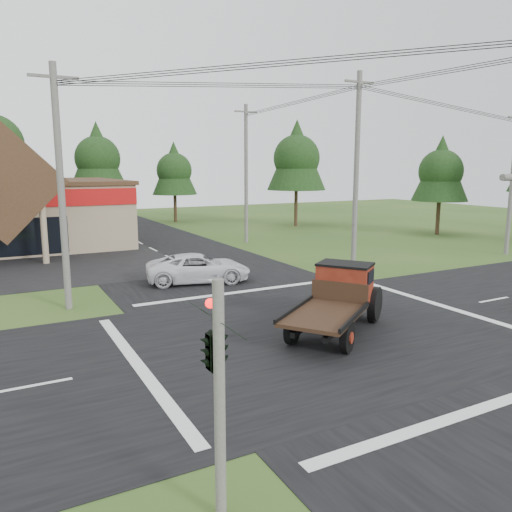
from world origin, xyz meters
TOP-DOWN VIEW (x-y plane):
  - ground at (0.00, 0.00)m, footprint 120.00×120.00m
  - road_ns at (0.00, 0.00)m, footprint 12.00×120.00m
  - road_ew at (0.00, 0.00)m, footprint 120.00×12.00m
  - traffic_signal_corner at (-7.50, -7.32)m, footprint 0.53×2.48m
  - utility_pole_nw at (-8.00, 8.00)m, footprint 2.00×0.30m
  - utility_pole_ne at (8.00, 8.00)m, footprint 2.00×0.30m
  - utility_pole_far at (22.00, 8.00)m, footprint 2.00×0.30m
  - utility_pole_n at (8.00, 22.00)m, footprint 2.00×0.30m
  - tree_row_d at (0.00, 42.00)m, footprint 6.16×6.16m
  - tree_row_e at (8.00, 40.00)m, footprint 5.04×5.04m
  - tree_side_ne at (18.00, 30.00)m, footprint 6.16×6.16m
  - tree_side_e_near at (26.00, 18.00)m, footprint 5.04×5.04m
  - antique_flatbed_truck at (0.43, -0.29)m, footprint 6.32×5.46m
  - white_pickup at (-0.94, 10.17)m, footprint 6.12×3.98m

SIDE VIEW (x-z plane):
  - ground at x=0.00m, z-range 0.00..0.00m
  - road_ns at x=0.00m, z-range 0.00..0.02m
  - road_ew at x=0.00m, z-range 0.00..0.02m
  - white_pickup at x=-0.94m, z-range 0.00..1.57m
  - antique_flatbed_truck at x=0.43m, z-range 0.00..2.55m
  - traffic_signal_corner at x=-7.50m, z-range 1.32..5.72m
  - utility_pole_far at x=22.00m, z-range 0.14..10.34m
  - utility_pole_nw at x=-8.00m, z-range 0.14..10.64m
  - utility_pole_n at x=8.00m, z-range 0.14..11.34m
  - utility_pole_ne at x=8.00m, z-range 0.14..11.64m
  - tree_row_e at x=8.00m, z-range 1.49..10.58m
  - tree_side_e_near at x=26.00m, z-range 1.49..10.58m
  - tree_row_d at x=0.00m, z-range 1.82..12.93m
  - tree_side_ne at x=18.00m, z-range 1.82..12.93m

